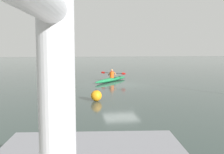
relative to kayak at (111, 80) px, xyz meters
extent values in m
plane|color=#384742|center=(-0.37, 1.90, -0.16)|extent=(160.00, 160.00, 0.00)
ellipsoid|color=#19723F|center=(0.00, 0.00, 0.00)|extent=(3.44, 3.98, 0.31)
torus|color=black|center=(-0.12, -0.15, 0.13)|extent=(0.72, 0.72, 0.04)
cylinder|color=black|center=(-0.90, -1.08, 0.14)|extent=(0.18, 0.18, 0.02)
cylinder|color=#E04C14|center=(-0.05, -0.06, 0.39)|extent=(0.35, 0.35, 0.48)
sphere|color=#936B4C|center=(-0.05, -0.06, 0.74)|extent=(0.21, 0.21, 0.21)
cylinder|color=black|center=(-0.18, -0.21, 0.50)|extent=(1.48, 1.24, 0.03)
ellipsoid|color=red|center=(0.55, -0.82, 0.50)|extent=(0.33, 0.29, 0.17)
ellipsoid|color=red|center=(-0.91, 0.39, 0.50)|extent=(0.33, 0.29, 0.17)
cylinder|color=#936B4C|center=(0.11, -0.30, 0.45)|extent=(0.32, 0.16, 0.34)
cylinder|color=#936B4C|center=(-0.31, 0.05, 0.45)|extent=(0.20, 0.31, 0.34)
cone|color=gray|center=(2.96, 15.18, 0.37)|extent=(1.11, 1.02, 1.00)
sphere|color=orange|center=(2.08, 7.65, 0.12)|extent=(0.54, 0.54, 0.54)
torus|color=#333338|center=(2.08, 7.65, 0.42)|extent=(0.12, 0.12, 0.02)
camera|label=1|loc=(3.45, 19.97, 2.37)|focal=40.58mm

